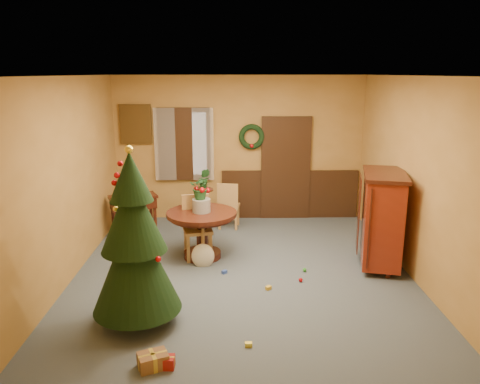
{
  "coord_description": "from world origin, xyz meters",
  "views": [
    {
      "loc": [
        -0.16,
        -6.62,
        2.94
      ],
      "look_at": [
        -0.03,
        0.4,
        1.14
      ],
      "focal_mm": 35.0,
      "sensor_mm": 36.0,
      "label": 1
    }
  ],
  "objects_px": {
    "sideboard": "(382,217)",
    "dining_table": "(202,226)",
    "christmas_tree": "(134,243)",
    "chair_near": "(197,224)",
    "writing_desk": "(133,205)"
  },
  "relations": [
    {
      "from": "sideboard",
      "to": "dining_table",
      "type": "bearing_deg",
      "value": 172.24
    },
    {
      "from": "sideboard",
      "to": "writing_desk",
      "type": "bearing_deg",
      "value": 159.61
    },
    {
      "from": "christmas_tree",
      "to": "sideboard",
      "type": "xyz_separation_m",
      "value": [
        3.44,
        1.67,
        -0.23
      ]
    },
    {
      "from": "chair_near",
      "to": "writing_desk",
      "type": "bearing_deg",
      "value": 138.86
    },
    {
      "from": "christmas_tree",
      "to": "sideboard",
      "type": "relative_size",
      "value": 1.46
    },
    {
      "from": "chair_near",
      "to": "christmas_tree",
      "type": "bearing_deg",
      "value": -104.96
    },
    {
      "from": "dining_table",
      "to": "christmas_tree",
      "type": "height_order",
      "value": "christmas_tree"
    },
    {
      "from": "christmas_tree",
      "to": "writing_desk",
      "type": "distance_m",
      "value": 3.31
    },
    {
      "from": "dining_table",
      "to": "chair_near",
      "type": "bearing_deg",
      "value": 143.53
    },
    {
      "from": "dining_table",
      "to": "christmas_tree",
      "type": "xyz_separation_m",
      "value": [
        -0.65,
        -2.05,
        0.48
      ]
    },
    {
      "from": "writing_desk",
      "to": "sideboard",
      "type": "distance_m",
      "value": 4.4
    },
    {
      "from": "dining_table",
      "to": "chair_near",
      "type": "relative_size",
      "value": 1.11
    },
    {
      "from": "writing_desk",
      "to": "chair_near",
      "type": "bearing_deg",
      "value": -41.14
    },
    {
      "from": "christmas_tree",
      "to": "sideboard",
      "type": "height_order",
      "value": "christmas_tree"
    },
    {
      "from": "christmas_tree",
      "to": "sideboard",
      "type": "distance_m",
      "value": 3.83
    }
  ]
}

